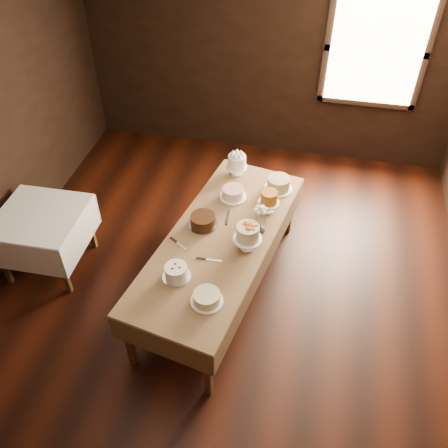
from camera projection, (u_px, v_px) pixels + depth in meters
The scene contains 20 objects.
floor at pixel (220, 304), 5.02m from camera, with size 5.00×6.00×0.01m, color black.
ceiling at pixel (217, 35), 3.13m from camera, with size 5.00×6.00×0.01m, color beige.
wall_back at pixel (270, 56), 6.24m from camera, with size 5.00×0.02×2.80m, color black.
window at pixel (376, 52), 5.86m from camera, with size 1.10×0.05×1.30m, color #FFEABF.
display_table at pixel (220, 241), 4.70m from camera, with size 1.41×2.59×0.76m.
side_table at pixel (40, 221), 5.01m from camera, with size 0.89×0.89×0.73m.
cake_meringue at pixel (237, 165), 5.35m from camera, with size 0.25×0.25×0.25m.
cake_speckled at pixel (278, 184), 5.17m from camera, with size 0.34×0.34×0.15m.
cake_lattice at pixel (233, 194), 5.08m from camera, with size 0.32×0.32×0.11m.
cake_caramel at pixel (269, 203), 4.87m from camera, with size 0.23×0.23×0.26m.
cake_chocolate at pixel (203, 221), 4.75m from camera, with size 0.35×0.35×0.12m.
cake_flowers at pixel (248, 238), 4.47m from camera, with size 0.28×0.28×0.28m.
cake_swirl at pixel (176, 272), 4.24m from camera, with size 0.28×0.28×0.13m.
cake_cream at pixel (207, 298), 4.05m from camera, with size 0.28×0.28×0.10m.
cake_server_a at pixel (214, 260), 4.43m from camera, with size 0.24×0.03×0.01m, color silver.
cake_server_c at pixel (228, 214), 4.91m from camera, with size 0.24×0.03×0.01m, color silver.
cake_server_d at pixel (253, 225), 4.78m from camera, with size 0.24×0.03×0.01m, color silver.
cake_server_e at pixel (181, 246), 4.57m from camera, with size 0.24×0.03×0.01m, color silver.
flower_vase at pixel (259, 229), 4.66m from camera, with size 0.11×0.11×0.12m, color #2D2823.
flower_bouquet at pixel (260, 215), 4.54m from camera, with size 0.14×0.14×0.20m, color white, non-canonical shape.
Camera 1 is at (0.71, -3.06, 4.00)m, focal length 38.59 mm.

